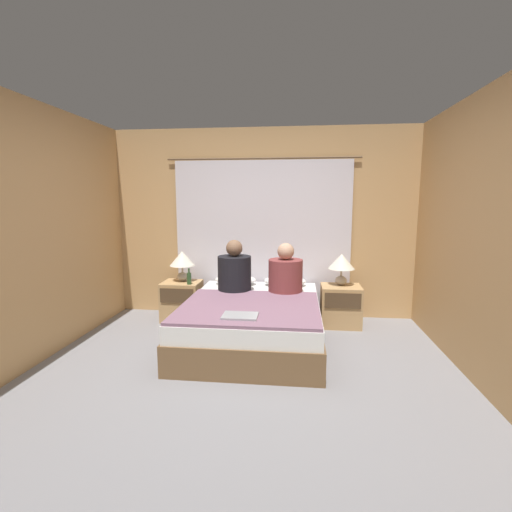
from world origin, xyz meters
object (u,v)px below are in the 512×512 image
object	(u,v)px
pillow_left	(236,280)
beer_bottle_on_left_stand	(189,278)
lamp_right	(342,263)
pillow_right	(285,281)
laptop_on_bed	(240,316)
lamp_left	(182,260)
nightstand_right	(341,306)
bed	(253,322)
person_right_in_bed	(285,274)
nightstand_left	(182,301)
person_left_in_bed	(234,272)

from	to	relation	value
pillow_left	beer_bottle_on_left_stand	distance (m)	0.60
lamp_right	pillow_right	distance (m)	0.74
pillow_left	laptop_on_bed	world-z (taller)	pillow_left
lamp_left	laptop_on_bed	bearing A→B (deg)	-54.93
pillow_left	nightstand_right	bearing A→B (deg)	-3.55
lamp_left	nightstand_right	bearing A→B (deg)	-1.74
nightstand_right	lamp_left	distance (m)	2.11
bed	person_right_in_bed	xyz separation A→B (m)	(0.34, 0.37, 0.47)
lamp_left	pillow_left	world-z (taller)	lamp_left
nightstand_left	pillow_left	xyz separation A→B (m)	(0.70, 0.08, 0.28)
beer_bottle_on_left_stand	lamp_left	bearing A→B (deg)	127.87
nightstand_left	person_right_in_bed	bearing A→B (deg)	-12.63
lamp_left	person_right_in_bed	xyz separation A→B (m)	(1.36, -0.37, -0.08)
person_left_in_bed	laptop_on_bed	xyz separation A→B (m)	(0.23, -1.04, -0.21)
pillow_left	person_right_in_bed	bearing A→B (deg)	-30.48
bed	lamp_left	size ratio (longest dim) A/B	4.82
person_left_in_bed	bed	bearing A→B (deg)	-53.89
person_right_in_bed	beer_bottle_on_left_stand	distance (m)	1.24
bed	person_right_in_bed	distance (m)	0.69
nightstand_right	person_left_in_bed	distance (m)	1.41
lamp_right	beer_bottle_on_left_stand	bearing A→B (deg)	-174.56
pillow_left	person_left_in_bed	world-z (taller)	person_left_in_bed
nightstand_right	pillow_right	world-z (taller)	pillow_right
nightstand_right	lamp_left	xyz separation A→B (m)	(-2.05, 0.06, 0.53)
pillow_right	beer_bottle_on_left_stand	bearing A→B (deg)	-170.44
lamp_left	pillow_right	bearing A→B (deg)	0.90
nightstand_right	beer_bottle_on_left_stand	bearing A→B (deg)	-176.41
lamp_right	laptop_on_bed	xyz separation A→B (m)	(-1.06, -1.40, -0.27)
lamp_left	pillow_right	size ratio (longest dim) A/B	0.73
lamp_right	person_left_in_bed	xyz separation A→B (m)	(-1.29, -0.37, -0.06)
nightstand_right	person_left_in_bed	size ratio (longest dim) A/B	0.81
pillow_left	pillow_right	xyz separation A→B (m)	(0.64, 0.00, 0.00)
person_left_in_bed	person_right_in_bed	xyz separation A→B (m)	(0.61, 0.00, -0.01)
nightstand_left	pillow_right	size ratio (longest dim) A/B	0.94
nightstand_left	pillow_left	world-z (taller)	pillow_left
bed	laptop_on_bed	world-z (taller)	laptop_on_bed
pillow_left	lamp_right	bearing A→B (deg)	-0.90
bed	lamp_right	xyz separation A→B (m)	(1.02, 0.73, 0.55)
pillow_right	person_left_in_bed	distance (m)	0.73
pillow_left	person_right_in_bed	xyz separation A→B (m)	(0.66, -0.39, 0.17)
lamp_right	beer_bottle_on_left_stand	xyz separation A→B (m)	(-1.91, -0.18, -0.19)
nightstand_left	lamp_right	xyz separation A→B (m)	(2.05, 0.06, 0.53)
person_left_in_bed	pillow_right	bearing A→B (deg)	33.45
nightstand_left	pillow_right	distance (m)	1.38
person_left_in_bed	lamp_left	bearing A→B (deg)	154.10
pillow_left	beer_bottle_on_left_stand	world-z (taller)	beer_bottle_on_left_stand
laptop_on_bed	pillow_right	bearing A→B (deg)	75.82
lamp_right	pillow_left	xyz separation A→B (m)	(-1.34, 0.02, -0.25)
person_right_in_bed	lamp_right	bearing A→B (deg)	28.22
nightstand_left	nightstand_right	distance (m)	2.05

